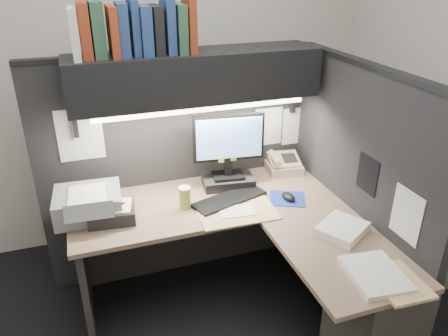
{
  "coord_description": "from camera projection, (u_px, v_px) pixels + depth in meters",
  "views": [
    {
      "loc": [
        -0.58,
        -1.83,
        2.14
      ],
      "look_at": [
        0.23,
        0.51,
        0.96
      ],
      "focal_mm": 35.0,
      "sensor_mm": 36.0,
      "label": 1
    }
  ],
  "objects": [
    {
      "name": "paper_stack_b",
      "position": [
        375.0,
        274.0,
        2.15
      ],
      "size": [
        0.29,
        0.35,
        0.03
      ],
      "primitive_type": "cube",
      "rotation": [
        0.0,
        0.0,
        -0.12
      ],
      "color": "white",
      "rests_on": "desk"
    },
    {
      "name": "coffee_cup",
      "position": [
        185.0,
        198.0,
        2.73
      ],
      "size": [
        0.09,
        0.09,
        0.13
      ],
      "primitive_type": "cylinder",
      "rotation": [
        0.0,
        0.0,
        -0.33
      ],
      "color": "#BACA50",
      "rests_on": "desk"
    },
    {
      "name": "partition_right",
      "position": [
        354.0,
        196.0,
        2.75
      ],
      "size": [
        0.06,
        1.5,
        1.6
      ],
      "primitive_type": "cube",
      "color": "black",
      "rests_on": "floor"
    },
    {
      "name": "manila_stack",
      "position": [
        398.0,
        282.0,
        2.1
      ],
      "size": [
        0.25,
        0.31,
        0.02
      ],
      "primitive_type": "cube",
      "rotation": [
        0.0,
        0.0,
        -0.06
      ],
      "color": "tan",
      "rests_on": "desk"
    },
    {
      "name": "paper_stack_a",
      "position": [
        342.0,
        229.0,
        2.49
      ],
      "size": [
        0.35,
        0.33,
        0.05
      ],
      "primitive_type": "cube",
      "rotation": [
        0.0,
        0.0,
        0.54
      ],
      "color": "white",
      "rests_on": "desk"
    },
    {
      "name": "telephone",
      "position": [
        283.0,
        164.0,
        3.23
      ],
      "size": [
        0.28,
        0.29,
        0.1
      ],
      "primitive_type": "cube",
      "rotation": [
        0.0,
        0.0,
        -0.15
      ],
      "color": "beige",
      "rests_on": "desk"
    },
    {
      "name": "monitor",
      "position": [
        228.0,
        159.0,
        2.94
      ],
      "size": [
        0.48,
        0.25,
        0.52
      ],
      "rotation": [
        0.0,
        0.0,
        -0.12
      ],
      "color": "black",
      "rests_on": "desk"
    },
    {
      "name": "binder_row",
      "position": [
        133.0,
        29.0,
        2.45
      ],
      "size": [
        0.69,
        0.26,
        0.31
      ],
      "color": "silver",
      "rests_on": "overhead_shelf"
    },
    {
      "name": "overhead_shelf",
      "position": [
        196.0,
        76.0,
        2.68
      ],
      "size": [
        1.55,
        0.34,
        0.3
      ],
      "primitive_type": "cube",
      "color": "black",
      "rests_on": "partition_back"
    },
    {
      "name": "keyboard",
      "position": [
        230.0,
        199.0,
        2.83
      ],
      "size": [
        0.52,
        0.31,
        0.02
      ],
      "primitive_type": "cube",
      "rotation": [
        0.0,
        0.0,
        0.3
      ],
      "color": "black",
      "rests_on": "desk"
    },
    {
      "name": "mouse",
      "position": [
        288.0,
        197.0,
        2.84
      ],
      "size": [
        0.08,
        0.12,
        0.04
      ],
      "primitive_type": "ellipsoid",
      "rotation": [
        0.0,
        0.0,
        0.12
      ],
      "color": "black",
      "rests_on": "mousepad"
    },
    {
      "name": "notebook_stack",
      "position": [
        112.0,
        213.0,
        2.62
      ],
      "size": [
        0.29,
        0.25,
        0.08
      ],
      "primitive_type": "cube",
      "rotation": [
        0.0,
        0.0,
        -0.11
      ],
      "color": "black",
      "rests_on": "desk"
    },
    {
      "name": "mousepad",
      "position": [
        287.0,
        199.0,
        2.86
      ],
      "size": [
        0.3,
        0.29,
        0.0
      ],
      "primitive_type": "cube",
      "rotation": [
        0.0,
        0.0,
        -0.43
      ],
      "color": "navy",
      "rests_on": "desk"
    },
    {
      "name": "open_folder",
      "position": [
        237.0,
        212.0,
        2.7
      ],
      "size": [
        0.49,
        0.33,
        0.01
      ],
      "primitive_type": "cube",
      "rotation": [
        0.0,
        0.0,
        -0.04
      ],
      "color": "tan",
      "rests_on": "desk"
    },
    {
      "name": "pinned_papers",
      "position": [
        250.0,
        148.0,
        2.8
      ],
      "size": [
        1.76,
        1.31,
        0.51
      ],
      "color": "white",
      "rests_on": "partition_back"
    },
    {
      "name": "printer",
      "position": [
        88.0,
        204.0,
        2.65
      ],
      "size": [
        0.41,
        0.36,
        0.16
      ],
      "primitive_type": "cube",
      "rotation": [
        0.0,
        0.0,
        -0.06
      ],
      "color": "gray",
      "rests_on": "desk"
    },
    {
      "name": "partition_back",
      "position": [
        179.0,
        169.0,
        3.11
      ],
      "size": [
        1.9,
        0.06,
        1.6
      ],
      "primitive_type": "cube",
      "color": "black",
      "rests_on": "floor"
    },
    {
      "name": "desk",
      "position": [
        284.0,
        278.0,
        2.58
      ],
      "size": [
        1.7,
        1.53,
        0.73
      ],
      "color": "#876956",
      "rests_on": "floor"
    },
    {
      "name": "task_light_tube",
      "position": [
        203.0,
        109.0,
        2.64
      ],
      "size": [
        1.32,
        0.04,
        0.04
      ],
      "primitive_type": "cylinder",
      "rotation": [
        0.0,
        1.57,
        0.0
      ],
      "color": "white",
      "rests_on": "overhead_shelf"
    },
    {
      "name": "wall_back",
      "position": [
        154.0,
        74.0,
        3.35
      ],
      "size": [
        3.5,
        0.04,
        2.7
      ],
      "primitive_type": "cube",
      "color": "silver",
      "rests_on": "floor"
    }
  ]
}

